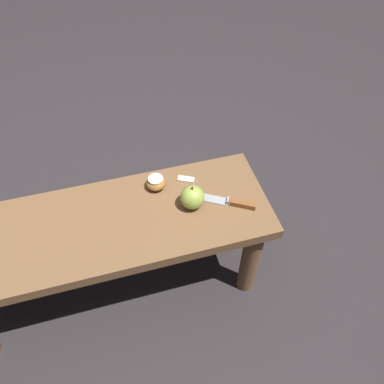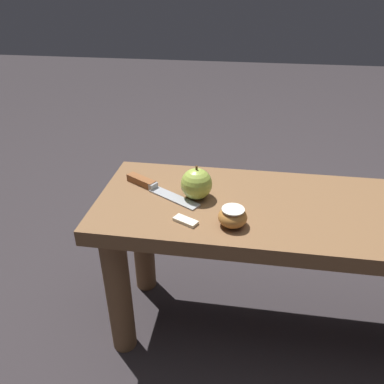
{
  "view_description": "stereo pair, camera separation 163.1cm",
  "coord_description": "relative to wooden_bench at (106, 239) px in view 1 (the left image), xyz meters",
  "views": [
    {
      "loc": [
        -0.09,
        0.75,
        1.41
      ],
      "look_at": [
        -0.31,
        -0.02,
        0.47
      ],
      "focal_mm": 35.0,
      "sensor_mm": 36.0,
      "label": 1
    },
    {
      "loc": [
        -0.19,
        -0.81,
        0.94
      ],
      "look_at": [
        -0.31,
        -0.02,
        0.47
      ],
      "focal_mm": 35.0,
      "sensor_mm": 36.0,
      "label": 2
    }
  ],
  "objects": [
    {
      "name": "apple_cut",
      "position": [
        -0.2,
        -0.1,
        0.11
      ],
      "size": [
        0.07,
        0.07,
        0.04
      ],
      "color": "#B27233",
      "rests_on": "wooden_bench"
    },
    {
      "name": "ground_plane",
      "position": [
        0.0,
        0.0,
        -0.35
      ],
      "size": [
        8.0,
        8.0,
        0.0
      ],
      "primitive_type": "plane",
      "color": "#2D282B"
    },
    {
      "name": "wooden_bench",
      "position": [
        0.0,
        0.0,
        0.0
      ],
      "size": [
        1.1,
        0.37,
        0.44
      ],
      "color": "brown",
      "rests_on": "ground_plane"
    },
    {
      "name": "apple_slice_near_knife",
      "position": [
        -0.31,
        -0.11,
        0.09
      ],
      "size": [
        0.06,
        0.05,
        0.01
      ],
      "color": "silver",
      "rests_on": "wooden_bench"
    },
    {
      "name": "apple_whole",
      "position": [
        -0.3,
        0.01,
        0.13
      ],
      "size": [
        0.08,
        0.08,
        0.09
      ],
      "color": "#9EB747",
      "rests_on": "wooden_bench"
    },
    {
      "name": "knife",
      "position": [
        -0.43,
        0.03,
        0.1
      ],
      "size": [
        0.22,
        0.15,
        0.02
      ],
      "rotation": [
        0.0,
        0.0,
        -0.53
      ],
      "color": "#9EA0A5",
      "rests_on": "wooden_bench"
    }
  ]
}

